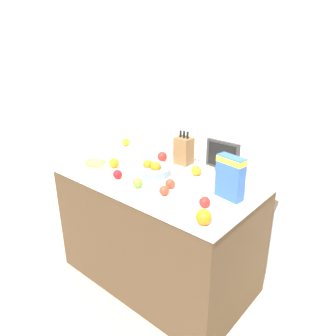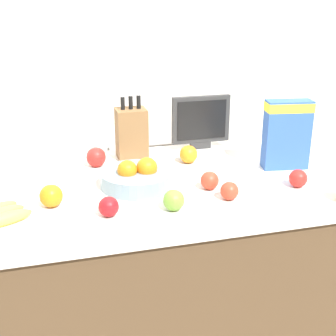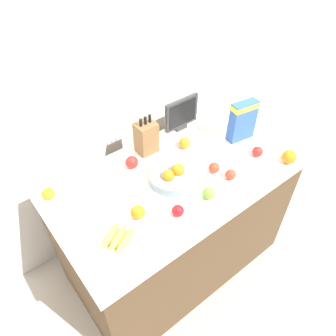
# 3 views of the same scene
# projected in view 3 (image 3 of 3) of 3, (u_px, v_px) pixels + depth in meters

# --- Properties ---
(ground_plane) EXTENTS (14.00, 14.00, 0.00)m
(ground_plane) POSITION_uv_depth(u_px,v_px,m) (174.00, 258.00, 2.60)
(ground_plane) COLOR #B2A899
(wall_back) EXTENTS (9.00, 0.06, 2.60)m
(wall_back) POSITION_uv_depth(u_px,v_px,m) (113.00, 79.00, 2.07)
(wall_back) COLOR silver
(wall_back) RESTS_ON ground_plane
(counter) EXTENTS (1.51, 0.84, 0.92)m
(counter) POSITION_uv_depth(u_px,v_px,m) (174.00, 223.00, 2.29)
(counter) COLOR #4C3823
(counter) RESTS_ON ground_plane
(knife_block) EXTENTS (0.13, 0.11, 0.31)m
(knife_block) POSITION_uv_depth(u_px,v_px,m) (146.00, 137.00, 2.07)
(knife_block) COLOR brown
(knife_block) RESTS_ON counter
(small_monitor) EXTENTS (0.27, 0.03, 0.24)m
(small_monitor) POSITION_uv_depth(u_px,v_px,m) (182.00, 114.00, 2.22)
(small_monitor) COLOR #2D2D2D
(small_monitor) RESTS_ON counter
(cereal_box) EXTENTS (0.19, 0.10, 0.28)m
(cereal_box) POSITION_uv_depth(u_px,v_px,m) (243.00, 119.00, 2.13)
(cereal_box) COLOR #2D56A8
(cereal_box) RESTS_ON counter
(fruit_bowl) EXTENTS (0.27, 0.27, 0.11)m
(fruit_bowl) POSITION_uv_depth(u_px,v_px,m) (172.00, 176.00, 1.92)
(fruit_bowl) COLOR gray
(fruit_bowl) RESTS_ON counter
(banana_bunch) EXTENTS (0.21, 0.18, 0.04)m
(banana_bunch) POSITION_uv_depth(u_px,v_px,m) (118.00, 237.00, 1.63)
(banana_bunch) COLOR yellow
(banana_bunch) RESTS_ON counter
(apple_by_knife_block) EXTENTS (0.07, 0.07, 0.07)m
(apple_by_knife_block) POSITION_uv_depth(u_px,v_px,m) (258.00, 152.00, 2.08)
(apple_by_knife_block) COLOR red
(apple_by_knife_block) RESTS_ON counter
(apple_rear) EXTENTS (0.07, 0.07, 0.07)m
(apple_rear) POSITION_uv_depth(u_px,v_px,m) (214.00, 168.00, 1.98)
(apple_rear) COLOR red
(apple_rear) RESTS_ON counter
(apple_leftmost) EXTENTS (0.07, 0.07, 0.07)m
(apple_leftmost) POSITION_uv_depth(u_px,v_px,m) (178.00, 211.00, 1.73)
(apple_leftmost) COLOR #A31419
(apple_leftmost) RESTS_ON counter
(apple_rightmost) EXTENTS (0.08, 0.08, 0.08)m
(apple_rightmost) POSITION_uv_depth(u_px,v_px,m) (132.00, 162.00, 2.00)
(apple_rightmost) COLOR red
(apple_rightmost) RESTS_ON counter
(apple_near_bananas) EXTENTS (0.07, 0.07, 0.07)m
(apple_near_bananas) POSITION_uv_depth(u_px,v_px,m) (209.00, 193.00, 1.82)
(apple_near_bananas) COLOR #6B9E33
(apple_near_bananas) RESTS_ON counter
(apple_front) EXTENTS (0.06, 0.06, 0.06)m
(apple_front) POSITION_uv_depth(u_px,v_px,m) (231.00, 175.00, 1.93)
(apple_front) COLOR red
(apple_front) RESTS_ON counter
(orange_mid_left) EXTENTS (0.08, 0.08, 0.08)m
(orange_mid_left) POSITION_uv_depth(u_px,v_px,m) (138.00, 212.00, 1.72)
(orange_mid_left) COLOR orange
(orange_mid_left) RESTS_ON counter
(orange_mid_right) EXTENTS (0.09, 0.09, 0.09)m
(orange_mid_right) POSITION_uv_depth(u_px,v_px,m) (289.00, 157.00, 2.03)
(orange_mid_right) COLOR orange
(orange_mid_right) RESTS_ON counter
(orange_front_left) EXTENTS (0.07, 0.07, 0.07)m
(orange_front_left) POSITION_uv_depth(u_px,v_px,m) (185.00, 143.00, 2.14)
(orange_front_left) COLOR orange
(orange_front_left) RESTS_ON counter
(orange_by_cereal) EXTENTS (0.07, 0.07, 0.07)m
(orange_by_cereal) POSITION_uv_depth(u_px,v_px,m) (48.00, 194.00, 1.82)
(orange_by_cereal) COLOR orange
(orange_by_cereal) RESTS_ON counter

